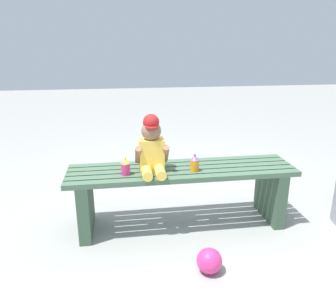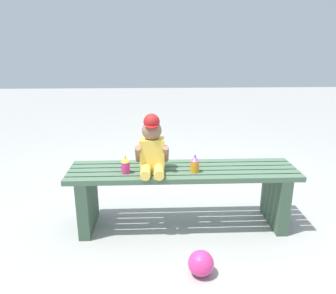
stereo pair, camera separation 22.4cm
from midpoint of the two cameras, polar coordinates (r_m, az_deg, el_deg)
ground_plane at (r=2.55m, az=-0.23°, el=-13.23°), size 16.00×16.00×0.00m
park_bench at (r=2.41m, az=-0.24°, el=-7.01°), size 1.63×0.39×0.45m
child_figure at (r=2.25m, az=-5.70°, el=-0.10°), size 0.23×0.27×0.40m
sippy_cup_left at (r=2.25m, az=-10.23°, el=-3.44°), size 0.06×0.06×0.12m
sippy_cup_right at (r=2.29m, az=1.87°, el=-2.86°), size 0.06×0.06×0.12m
toy_ball at (r=2.06m, az=3.96°, el=-19.25°), size 0.15×0.15×0.15m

